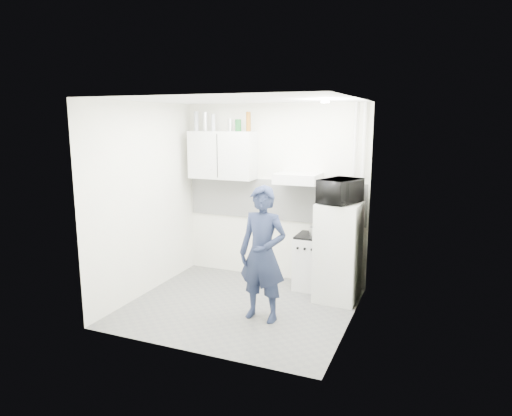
% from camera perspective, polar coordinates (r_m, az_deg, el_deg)
% --- Properties ---
extents(floor, '(2.80, 2.80, 0.00)m').
position_cam_1_polar(floor, '(6.01, -2.07, -12.21)').
color(floor, '#5C5C57').
rests_on(floor, ground).
extents(ceiling, '(2.80, 2.80, 0.00)m').
position_cam_1_polar(ceiling, '(5.53, -2.26, 13.38)').
color(ceiling, white).
rests_on(ceiling, wall_back).
extents(wall_back, '(2.80, 0.00, 2.80)m').
position_cam_1_polar(wall_back, '(6.77, 2.23, 1.91)').
color(wall_back, white).
rests_on(wall_back, floor).
extents(wall_left, '(0.00, 2.60, 2.60)m').
position_cam_1_polar(wall_left, '(6.33, -13.77, 0.96)').
color(wall_left, white).
rests_on(wall_left, floor).
extents(wall_right, '(0.00, 2.60, 2.60)m').
position_cam_1_polar(wall_right, '(5.22, 11.98, -1.08)').
color(wall_right, white).
rests_on(wall_right, floor).
extents(person, '(0.62, 0.43, 1.62)m').
position_cam_1_polar(person, '(5.40, 0.84, -5.77)').
color(person, '#1A213B').
rests_on(person, floor).
extents(stove, '(0.47, 0.47, 0.75)m').
position_cam_1_polar(stove, '(6.55, 7.09, -6.80)').
color(stove, silver).
rests_on(stove, floor).
extents(fridge, '(0.56, 0.56, 1.31)m').
position_cam_1_polar(fridge, '(6.12, 10.21, -5.45)').
color(fridge, silver).
rests_on(fridge, floor).
extents(stove_top, '(0.45, 0.45, 0.03)m').
position_cam_1_polar(stove_top, '(6.44, 7.17, -3.49)').
color(stove_top, black).
rests_on(stove_top, stove).
extents(saucepan, '(0.18, 0.18, 0.10)m').
position_cam_1_polar(saucepan, '(6.47, 7.46, -2.84)').
color(saucepan, silver).
rests_on(saucepan, stove_top).
extents(microwave, '(0.66, 0.54, 0.31)m').
position_cam_1_polar(microwave, '(5.94, 10.48, 2.10)').
color(microwave, black).
rests_on(microwave, fridge).
extents(bottle_a, '(0.07, 0.07, 0.29)m').
position_cam_1_polar(bottle_a, '(7.02, -7.48, 10.71)').
color(bottle_a, '#B2B7BC').
rests_on(bottle_a, upper_cabinet).
extents(bottle_b, '(0.07, 0.07, 0.28)m').
position_cam_1_polar(bottle_b, '(6.95, -6.39, 10.68)').
color(bottle_b, silver).
rests_on(bottle_b, upper_cabinet).
extents(bottle_c, '(0.06, 0.06, 0.25)m').
position_cam_1_polar(bottle_c, '(6.89, -5.36, 10.59)').
color(bottle_c, '#B2B7BC').
rests_on(bottle_c, upper_cabinet).
extents(canister_a, '(0.07, 0.07, 0.18)m').
position_cam_1_polar(canister_a, '(6.76, -3.25, 10.32)').
color(canister_a, silver).
rests_on(canister_a, upper_cabinet).
extents(canister_b, '(0.09, 0.09, 0.17)m').
position_cam_1_polar(canister_b, '(6.71, -2.24, 10.29)').
color(canister_b, '#144C1E').
rests_on(canister_b, upper_cabinet).
extents(bottle_e, '(0.07, 0.07, 0.28)m').
position_cam_1_polar(bottle_e, '(6.64, -0.95, 10.75)').
color(bottle_e, brown).
rests_on(bottle_e, upper_cabinet).
extents(upper_cabinet, '(1.00, 0.35, 0.70)m').
position_cam_1_polar(upper_cabinet, '(6.84, -4.19, 6.62)').
color(upper_cabinet, silver).
rests_on(upper_cabinet, wall_back).
extents(range_hood, '(0.60, 0.50, 0.14)m').
position_cam_1_polar(range_hood, '(6.35, 5.29, 3.73)').
color(range_hood, silver).
rests_on(range_hood, wall_back).
extents(backsplash, '(2.74, 0.03, 0.60)m').
position_cam_1_polar(backsplash, '(6.77, 2.18, 1.05)').
color(backsplash, white).
rests_on(backsplash, wall_back).
extents(pipe_a, '(0.05, 0.05, 2.60)m').
position_cam_1_polar(pipe_a, '(6.37, 13.03, 1.05)').
color(pipe_a, silver).
rests_on(pipe_a, floor).
extents(pipe_b, '(0.04, 0.04, 2.60)m').
position_cam_1_polar(pipe_b, '(6.39, 11.97, 1.12)').
color(pipe_b, silver).
rests_on(pipe_b, floor).
extents(ceiling_spot_fixture, '(0.10, 0.10, 0.02)m').
position_cam_1_polar(ceiling_spot_fixture, '(5.39, 8.64, 13.01)').
color(ceiling_spot_fixture, white).
rests_on(ceiling_spot_fixture, ceiling).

